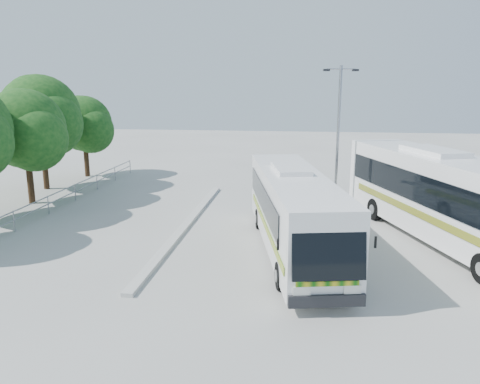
# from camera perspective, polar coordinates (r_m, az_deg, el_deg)

# --- Properties ---
(ground) EXTENTS (100.00, 100.00, 0.00)m
(ground) POSITION_cam_1_polar(r_m,az_deg,el_deg) (20.59, -1.59, -5.94)
(ground) COLOR #ABABA5
(ground) RESTS_ON ground
(kerb_divider) EXTENTS (0.40, 16.00, 0.15)m
(kerb_divider) POSITION_cam_1_polar(r_m,az_deg,el_deg) (22.88, -6.50, -3.88)
(kerb_divider) COLOR #B2B2AD
(kerb_divider) RESTS_ON ground
(railing) EXTENTS (0.06, 22.00, 1.00)m
(railing) POSITION_cam_1_polar(r_m,az_deg,el_deg) (27.34, -21.36, -0.48)
(railing) COLOR gray
(railing) RESTS_ON ground
(tree_far_c) EXTENTS (4.97, 4.69, 6.49)m
(tree_far_c) POSITION_cam_1_polar(r_m,az_deg,el_deg) (28.82, -24.62, 6.99)
(tree_far_c) COLOR #382314
(tree_far_c) RESTS_ON ground
(tree_far_d) EXTENTS (5.62, 5.30, 7.33)m
(tree_far_d) POSITION_cam_1_polar(r_m,az_deg,el_deg) (32.55, -23.06, 8.66)
(tree_far_d) COLOR #382314
(tree_far_d) RESTS_ON ground
(tree_far_e) EXTENTS (4.54, 4.28, 5.92)m
(tree_far_e) POSITION_cam_1_polar(r_m,az_deg,el_deg) (36.25, -18.40, 7.89)
(tree_far_e) COLOR #382314
(tree_far_e) RESTS_ON ground
(coach_main) EXTENTS (4.49, 11.68, 3.18)m
(coach_main) POSITION_cam_1_polar(r_m,az_deg,el_deg) (18.96, 6.56, -2.19)
(coach_main) COLOR white
(coach_main) RESTS_ON ground
(coach_adjacent) EXTENTS (6.80, 13.54, 3.72)m
(coach_adjacent) POSITION_cam_1_polar(r_m,az_deg,el_deg) (21.70, 23.78, -0.49)
(coach_adjacent) COLOR white
(coach_adjacent) RESTS_ON ground
(lamppost) EXTENTS (1.85, 0.60, 7.64)m
(lamppost) POSITION_cam_1_polar(r_m,az_deg,el_deg) (25.51, 11.87, 7.16)
(lamppost) COLOR #95979D
(lamppost) RESTS_ON ground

